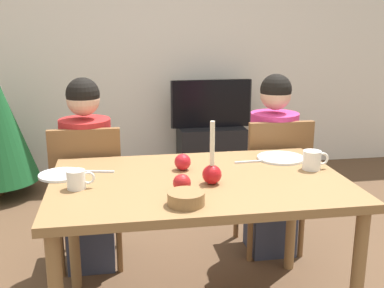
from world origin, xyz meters
The scene contains 18 objects.
back_wall centered at (0.00, 2.60, 1.30)m, with size 6.40×0.10×2.60m, color silver.
dining_table centered at (0.00, 0.00, 0.67)m, with size 1.40×0.90×0.75m.
chair_left centered at (-0.56, 0.61, 0.51)m, with size 0.40×0.40×0.90m.
chair_right centered at (0.60, 0.61, 0.51)m, with size 0.40×0.40×0.90m.
person_left_child centered at (-0.56, 0.64, 0.57)m, with size 0.30×0.30×1.17m.
person_right_child centered at (0.60, 0.64, 0.57)m, with size 0.30×0.30×1.17m.
tv_stand centered at (0.54, 2.30, 0.24)m, with size 0.64×0.40×0.48m, color black.
tv centered at (0.54, 2.30, 0.71)m, with size 0.79×0.05×0.46m.
candle_centerpiece centered at (0.05, -0.08, 0.81)m, with size 0.09×0.09×0.30m.
plate_left centered at (-0.65, 0.15, 0.76)m, with size 0.22×0.22×0.01m, color silver.
plate_right centered at (0.50, 0.25, 0.76)m, with size 0.26×0.26×0.01m, color silver.
mug_left centered at (-0.56, -0.04, 0.79)m, with size 0.13×0.08×0.09m.
mug_right centered at (0.59, 0.05, 0.80)m, with size 0.14×0.09×0.10m.
fork_left centered at (-0.49, 0.18, 0.75)m, with size 0.18×0.01×0.01m, color silver.
fork_right centered at (0.32, 0.22, 0.75)m, with size 0.18×0.01×0.01m, color silver.
bowl_walnuts centered at (-0.11, -0.31, 0.78)m, with size 0.15×0.15×0.05m, color olive.
apple_near_candle centered at (-0.11, -0.16, 0.79)m, with size 0.08×0.08×0.08m, color red.
apple_by_left_plate centered at (-0.06, 0.15, 0.79)m, with size 0.08×0.08×0.08m, color red.
Camera 1 is at (-0.38, -2.08, 1.47)m, focal length 43.59 mm.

